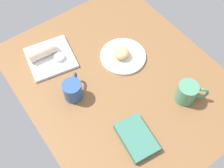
{
  "coord_description": "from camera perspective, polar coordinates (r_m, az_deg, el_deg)",
  "views": [
    {
      "loc": [
        55.36,
        -45.33,
        113.34
      ],
      "look_at": [
        1.84,
        -6.22,
        7.0
      ],
      "focal_mm": 43.26,
      "sensor_mm": 36.0,
      "label": 1
    }
  ],
  "objects": [
    {
      "name": "dining_table",
      "position": [
        1.32,
        1.71,
        0.75
      ],
      "size": [
        110.0,
        90.0,
        4.0
      ],
      "primitive_type": "cube",
      "color": "brown",
      "rests_on": "ground"
    },
    {
      "name": "round_plate",
      "position": [
        1.38,
        2.34,
        5.88
      ],
      "size": [
        23.05,
        23.05,
        1.4
      ],
      "primitive_type": "cylinder",
      "color": "white",
      "rests_on": "dining_table"
    },
    {
      "name": "scone_pastry",
      "position": [
        1.35,
        2.0,
        6.55
      ],
      "size": [
        11.11,
        10.95,
        5.09
      ],
      "primitive_type": "ellipsoid",
      "rotation": [
        0.0,
        0.0,
        3.66
      ],
      "color": "tan",
      "rests_on": "round_plate"
    },
    {
      "name": "square_plate",
      "position": [
        1.4,
        -12.86,
        5.41
      ],
      "size": [
        25.93,
        25.93,
        1.6
      ],
      "primitive_type": "cube",
      "rotation": [
        0.0,
        0.0,
        -0.19
      ],
      "color": "white",
      "rests_on": "dining_table"
    },
    {
      "name": "sauce_cup",
      "position": [
        1.37,
        -11.08,
        5.54
      ],
      "size": [
        5.19,
        5.19,
        2.02
      ],
      "color": "silver",
      "rests_on": "square_plate"
    },
    {
      "name": "breakfast_wrap",
      "position": [
        1.39,
        -14.7,
        6.7
      ],
      "size": [
        7.69,
        14.29,
        6.5
      ],
      "primitive_type": "cylinder",
      "rotation": [
        1.57,
        0.0,
        6.19
      ],
      "color": "beige",
      "rests_on": "square_plate"
    },
    {
      "name": "book_stack",
      "position": [
        1.16,
        5.22,
        -11.23
      ],
      "size": [
        19.97,
        14.51,
        3.12
      ],
      "color": "#387260",
      "rests_on": "dining_table"
    },
    {
      "name": "coffee_mug",
      "position": [
        1.23,
        -8.28,
        -1.2
      ],
      "size": [
        11.88,
        10.9,
        9.72
      ],
      "color": "#2D518C",
      "rests_on": "dining_table"
    },
    {
      "name": "second_mug",
      "position": [
        1.25,
        15.67,
        -1.72
      ],
      "size": [
        11.27,
        12.64,
        10.29
      ],
      "color": "#4C8C6B",
      "rests_on": "dining_table"
    }
  ]
}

